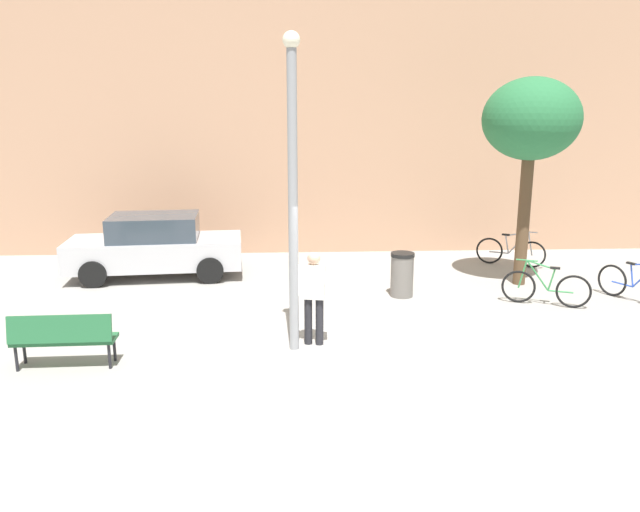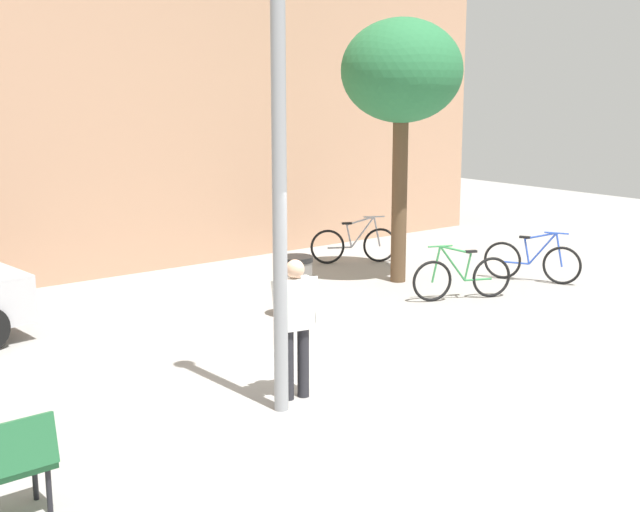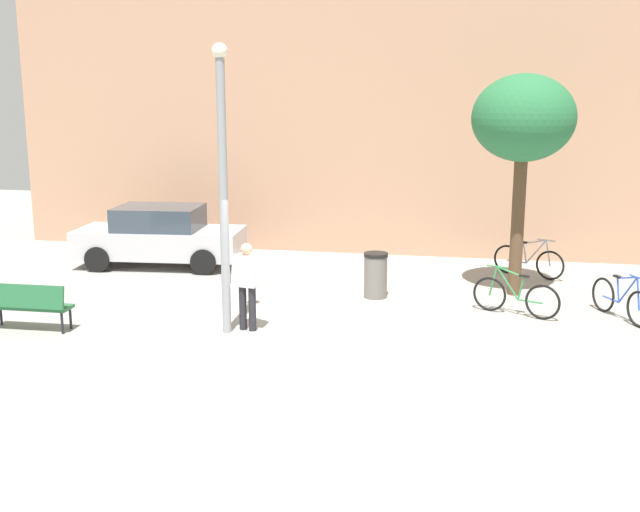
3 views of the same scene
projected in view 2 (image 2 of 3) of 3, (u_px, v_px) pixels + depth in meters
The scene contains 9 objects.
ground_plane at pixel (358, 383), 10.57m from camera, with size 36.00×36.00×0.00m, color gray.
building_facade at pixel (72, 10), 16.00m from camera, with size 19.48×2.00×9.96m, color tan.
lamppost at pixel (279, 158), 9.14m from camera, with size 0.28×0.28×5.24m.
person_by_lamppost at pixel (295, 319), 9.88m from camera, with size 0.62×0.36×1.67m.
plaza_tree at pixel (402, 74), 15.18m from camera, with size 2.18×2.18×4.79m.
bicycle_blue at pixel (532, 261), 15.85m from camera, with size 0.87×1.63×0.97m.
bicycle_silver at pixel (354, 245), 17.48m from camera, with size 1.62×0.89×0.97m.
bicycle_green at pixel (462, 278), 14.54m from camera, with size 1.69×0.75×0.97m.
trash_bin at pixel (296, 287), 13.38m from camera, with size 0.53×0.53×0.99m.
Camera 2 is at (-6.54, -7.62, 3.68)m, focal length 47.84 mm.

